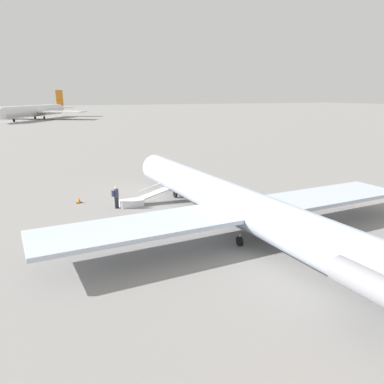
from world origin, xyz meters
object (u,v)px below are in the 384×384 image
object	(u,v)px
airplane_main	(239,205)
passenger	(116,196)
airplane_taxiing_distant	(35,111)
boarding_stairs	(136,201)

from	to	relation	value
airplane_main	passenger	xyz separation A→B (m)	(8.64, 5.71, -0.87)
airplane_taxiing_distant	passenger	world-z (taller)	airplane_taxiing_distant
passenger	boarding_stairs	bearing A→B (deg)	2.94
airplane_taxiing_distant	passenger	size ratio (longest dim) A/B	23.68
airplane_taxiing_distant	boarding_stairs	distance (m)	117.01
airplane_main	passenger	size ratio (longest dim) A/B	18.69
airplane_taxiing_distant	passenger	distance (m)	117.13
airplane_main	airplane_taxiing_distant	size ratio (longest dim) A/B	0.79
passenger	airplane_main	bearing A→B (deg)	-58.79
airplane_main	passenger	distance (m)	10.39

